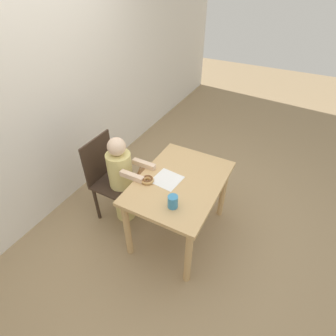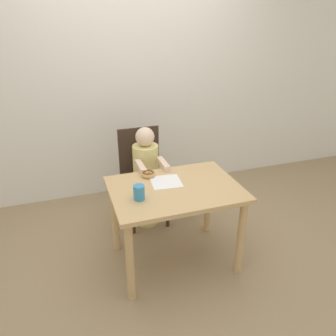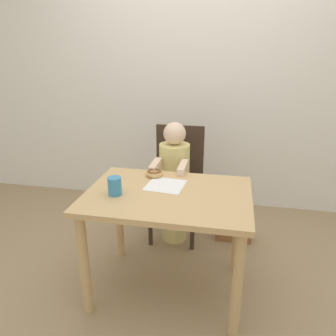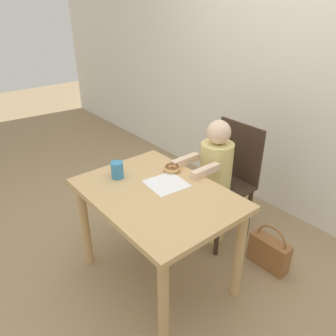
% 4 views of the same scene
% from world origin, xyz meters
% --- Properties ---
extents(ground_plane, '(12.00, 12.00, 0.00)m').
position_xyz_m(ground_plane, '(0.00, 0.00, 0.00)').
color(ground_plane, '#997F5B').
extents(wall_back, '(8.00, 0.05, 2.50)m').
position_xyz_m(wall_back, '(0.00, 1.42, 1.25)').
color(wall_back, silver).
rests_on(wall_back, ground_plane).
extents(dining_table, '(1.00, 0.72, 0.70)m').
position_xyz_m(dining_table, '(0.00, 0.00, 0.59)').
color(dining_table, tan).
rests_on(dining_table, ground_plane).
extents(chair, '(0.41, 0.43, 0.92)m').
position_xyz_m(chair, '(-0.07, 0.73, 0.48)').
color(chair, '#38281E').
rests_on(chair, ground_plane).
extents(child_figure, '(0.25, 0.46, 1.01)m').
position_xyz_m(child_figure, '(-0.07, 0.61, 0.51)').
color(child_figure, '#E0D17F').
rests_on(child_figure, ground_plane).
extents(donut, '(0.11, 0.11, 0.04)m').
position_xyz_m(donut, '(-0.15, 0.25, 0.73)').
color(donut, tan).
rests_on(donut, dining_table).
extents(napkin, '(0.26, 0.26, 0.00)m').
position_xyz_m(napkin, '(-0.04, 0.11, 0.71)').
color(napkin, white).
rests_on(napkin, dining_table).
extents(handbag, '(0.30, 0.11, 0.35)m').
position_xyz_m(handbag, '(0.42, 0.69, 0.13)').
color(handbag, brown).
rests_on(handbag, ground_plane).
extents(cup, '(0.08, 0.08, 0.11)m').
position_xyz_m(cup, '(-0.31, -0.09, 0.76)').
color(cup, teal).
rests_on(cup, dining_table).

